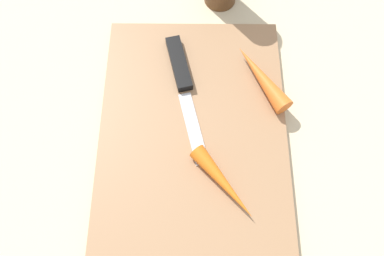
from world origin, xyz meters
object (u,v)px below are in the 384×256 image
object	(u,v)px
cutting_board	(192,130)
carrot_short	(222,183)
carrot_long	(260,77)
knife	(180,71)

from	to	relation	value
cutting_board	carrot_short	size ratio (longest dim) A/B	3.24
carrot_short	cutting_board	bearing A→B (deg)	167.38
cutting_board	carrot_long	size ratio (longest dim) A/B	3.12
knife	carrot_long	bearing A→B (deg)	69.31
carrot_long	carrot_short	xyz separation A→B (m)	(0.16, -0.06, -0.00)
cutting_board	carrot_long	xyz separation A→B (m)	(-0.07, 0.10, 0.02)
carrot_short	carrot_long	bearing A→B (deg)	120.93
cutting_board	knife	world-z (taller)	knife
cutting_board	carrot_long	bearing A→B (deg)	127.42
cutting_board	carrot_long	world-z (taller)	carrot_long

